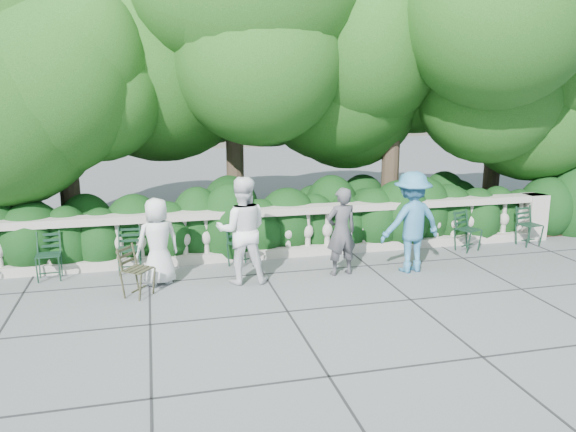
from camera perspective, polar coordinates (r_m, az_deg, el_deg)
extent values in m
plane|color=#56595E|center=(9.52, 1.45, -7.18)|extent=(90.00, 90.00, 0.00)
cube|color=#9E998E|center=(11.15, -0.99, -3.68)|extent=(12.00, 0.32, 0.18)
cube|color=#9E998E|center=(10.94, -1.00, 0.54)|extent=(12.00, 0.36, 0.14)
cube|color=#9E998E|center=(13.52, 23.64, -0.04)|extent=(0.44, 0.44, 1.00)
cylinder|color=#3F3023|center=(12.27, -21.34, 3.24)|extent=(0.40, 0.40, 2.80)
ellipsoid|color=#133A0F|center=(11.71, -22.53, 13.95)|extent=(5.28, 5.28, 3.96)
cylinder|color=#3F3023|center=(12.86, -5.40, 5.80)|extent=(0.40, 0.40, 3.40)
ellipsoid|color=#133A0F|center=(12.31, -5.30, 18.28)|extent=(6.24, 6.24, 4.68)
cylinder|color=#3F3023|center=(13.20, 10.35, 4.96)|extent=(0.40, 0.40, 3.00)
ellipsoid|color=#133A0F|center=(12.68, 11.67, 15.56)|extent=(5.52, 5.52, 4.14)
cylinder|color=#3F3023|center=(15.11, 20.01, 4.60)|extent=(0.40, 0.40, 2.60)
ellipsoid|color=#133A0F|center=(14.65, 21.53, 12.51)|extent=(4.80, 4.80, 3.60)
imported|color=silver|center=(9.69, -13.10, -2.53)|extent=(0.84, 0.67, 1.49)
imported|color=#424146|center=(9.95, 5.43, -1.58)|extent=(0.62, 0.45, 1.58)
imported|color=white|center=(9.52, -4.69, -1.45)|extent=(0.97, 0.80, 1.83)
imported|color=teal|center=(10.31, 12.42, -0.60)|extent=(1.27, 0.84, 1.83)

